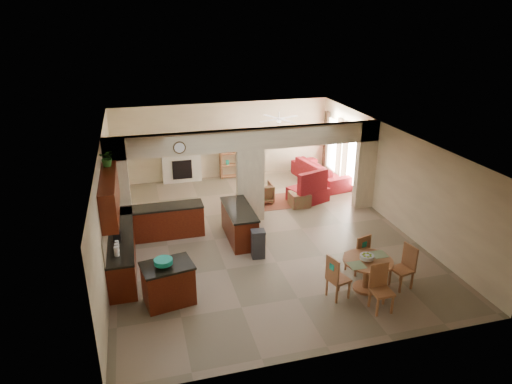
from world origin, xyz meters
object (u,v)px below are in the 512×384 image
object	(u,v)px
kitchen_island	(168,283)
sofa	(321,172)
dining_table	(367,270)
armchair	(262,193)

from	to	relation	value
kitchen_island	sofa	distance (m)	8.55
kitchen_island	sofa	size ratio (longest dim) A/B	0.45
kitchen_island	dining_table	world-z (taller)	kitchen_island
kitchen_island	dining_table	size ratio (longest dim) A/B	1.07
sofa	armchair	size ratio (longest dim) A/B	3.67
sofa	armchair	xyz separation A→B (m)	(-2.61, -1.25, -0.06)
dining_table	armchair	world-z (taller)	dining_table
kitchen_island	armchair	distance (m)	5.90
sofa	kitchen_island	bearing A→B (deg)	124.29
sofa	armchair	world-z (taller)	sofa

